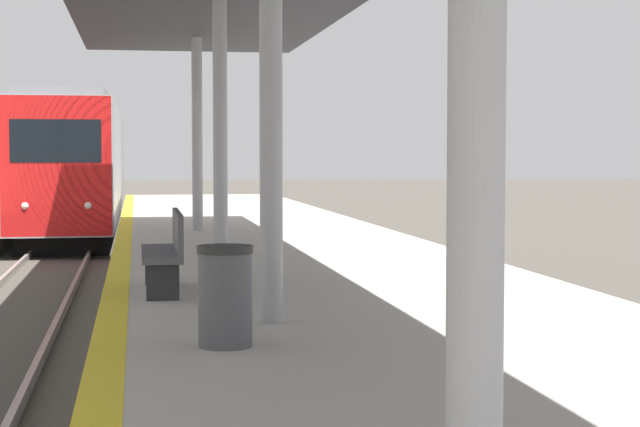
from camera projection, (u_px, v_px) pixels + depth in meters
The scene contains 3 objects.
train at pixel (80, 166), 36.40m from camera, with size 2.68×22.24×4.24m.
trash_bin at pixel (225, 296), 8.72m from camera, with size 0.46×0.46×0.83m.
bench at pixel (167, 249), 12.15m from camera, with size 0.44×1.76×0.92m.
Camera 1 is at (1.89, -1.07, 2.58)m, focal length 60.00 mm.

